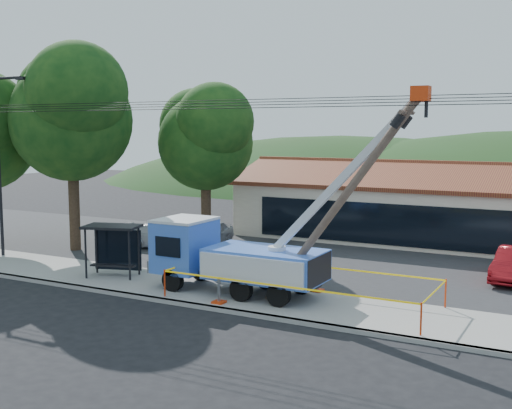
{
  "coord_description": "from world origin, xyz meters",
  "views": [
    {
      "loc": [
        12.27,
        -16.89,
        6.53
      ],
      "look_at": [
        0.48,
        5.0,
        3.54
      ],
      "focal_mm": 45.0,
      "sensor_mm": 36.0,
      "label": 1
    }
  ],
  "objects_px": {
    "bus_shelter": "(114,239)",
    "car_silver": "(209,248)",
    "car_white": "(164,249)",
    "utility_truck": "(233,255)",
    "leaning_pole": "(346,194)"
  },
  "relations": [
    {
      "from": "bus_shelter",
      "to": "car_silver",
      "type": "relative_size",
      "value": 0.66
    },
    {
      "from": "car_white",
      "to": "utility_truck",
      "type": "bearing_deg",
      "value": -148.02
    },
    {
      "from": "utility_truck",
      "to": "car_white",
      "type": "distance_m",
      "value": 10.58
    },
    {
      "from": "utility_truck",
      "to": "leaning_pole",
      "type": "xyz_separation_m",
      "value": [
        4.67,
        -0.23,
        2.64
      ]
    },
    {
      "from": "car_silver",
      "to": "car_white",
      "type": "xyz_separation_m",
      "value": [
        -1.97,
        -1.39,
        0.0
      ]
    },
    {
      "from": "car_silver",
      "to": "car_white",
      "type": "bearing_deg",
      "value": -152.65
    },
    {
      "from": "leaning_pole",
      "to": "bus_shelter",
      "type": "bearing_deg",
      "value": 179.02
    },
    {
      "from": "bus_shelter",
      "to": "car_silver",
      "type": "xyz_separation_m",
      "value": [
        -0.25,
        7.96,
        -1.78
      ]
    },
    {
      "from": "car_silver",
      "to": "car_white",
      "type": "distance_m",
      "value": 2.41
    },
    {
      "from": "leaning_pole",
      "to": "car_white",
      "type": "height_order",
      "value": "leaning_pole"
    },
    {
      "from": "leaning_pole",
      "to": "car_white",
      "type": "distance_m",
      "value": 15.12
    },
    {
      "from": "bus_shelter",
      "to": "utility_truck",
      "type": "bearing_deg",
      "value": -17.12
    },
    {
      "from": "leaning_pole",
      "to": "car_silver",
      "type": "relative_size",
      "value": 1.89
    },
    {
      "from": "utility_truck",
      "to": "car_white",
      "type": "relative_size",
      "value": 2.4
    },
    {
      "from": "utility_truck",
      "to": "leaning_pole",
      "type": "distance_m",
      "value": 5.37
    }
  ]
}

